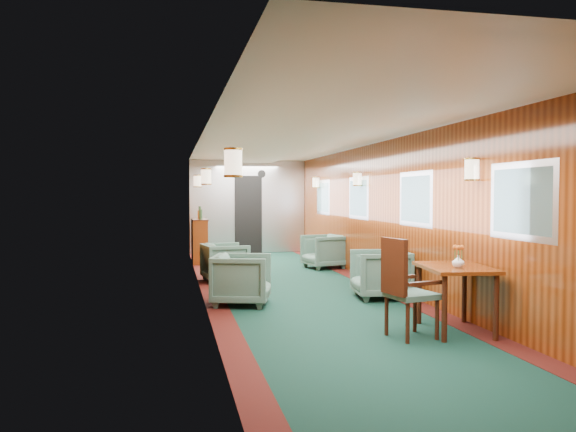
% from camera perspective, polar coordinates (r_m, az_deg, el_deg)
% --- Properties ---
extents(room, '(12.00, 12.10, 2.40)m').
position_cam_1_polar(room, '(8.74, 1.10, 2.98)').
color(room, '#0D3125').
rests_on(room, ground).
extents(bulkhead, '(2.98, 0.17, 2.39)m').
position_cam_1_polar(bulkhead, '(14.56, -4.09, 0.89)').
color(bulkhead, silver).
rests_on(bulkhead, ground).
extents(windows_right, '(0.02, 8.60, 0.80)m').
position_cam_1_polar(windows_right, '(9.41, 9.62, 1.77)').
color(windows_right, silver).
rests_on(windows_right, ground).
extents(wall_sconces, '(2.97, 7.97, 0.25)m').
position_cam_1_polar(wall_sconces, '(9.29, 0.32, 3.89)').
color(wall_sconces, beige).
rests_on(wall_sconces, ground).
extents(dining_table, '(0.80, 1.05, 0.73)m').
position_cam_1_polar(dining_table, '(6.47, 16.64, -5.91)').
color(dining_table, maroon).
rests_on(dining_table, ground).
extents(side_chair, '(0.56, 0.58, 1.06)m').
position_cam_1_polar(side_chair, '(6.05, 11.68, -6.79)').
color(side_chair, '#1B3F39').
rests_on(side_chair, ground).
extents(credenza, '(0.34, 1.09, 1.25)m').
position_cam_1_polar(credenza, '(12.65, -8.99, -2.45)').
color(credenza, maroon).
rests_on(credenza, ground).
extents(flower_vase, '(0.16, 0.16, 0.13)m').
position_cam_1_polar(flower_vase, '(6.31, 16.91, -4.44)').
color(flower_vase, silver).
rests_on(flower_vase, dining_table).
extents(armchair_left_near, '(0.94, 0.93, 0.70)m').
position_cam_1_polar(armchair_left_near, '(7.77, -4.71, -6.43)').
color(armchair_left_near, '#1B3F39').
rests_on(armchair_left_near, ground).
extents(armchair_left_far, '(0.85, 0.84, 0.67)m').
position_cam_1_polar(armchair_left_far, '(9.88, -6.40, -4.68)').
color(armchair_left_far, '#1B3F39').
rests_on(armchair_left_far, ground).
extents(armchair_right_near, '(0.86, 0.84, 0.71)m').
position_cam_1_polar(armchair_right_near, '(8.33, 9.36, -5.83)').
color(armchair_right_near, '#1B3F39').
rests_on(armchair_right_near, ground).
extents(armchair_right_far, '(0.90, 0.88, 0.69)m').
position_cam_1_polar(armchair_right_far, '(11.57, 3.64, -3.61)').
color(armchair_right_far, '#1B3F39').
rests_on(armchair_right_far, ground).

